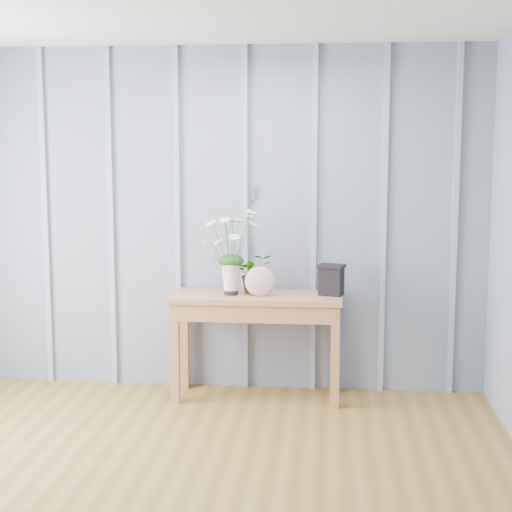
# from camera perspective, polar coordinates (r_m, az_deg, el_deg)

# --- Properties ---
(room_shell) EXTENTS (4.00, 4.50, 2.50)m
(room_shell) POSITION_cam_1_polar(r_m,az_deg,el_deg) (4.42, -6.03, 10.57)
(room_shell) COLOR gray
(room_shell) RESTS_ON ground
(sideboard) EXTENTS (1.20, 0.45, 0.75)m
(sideboard) POSITION_cam_1_polar(r_m,az_deg,el_deg) (5.55, 0.05, -3.96)
(sideboard) COLOR #A36945
(sideboard) RESTS_ON ground
(daisy_vase) EXTENTS (0.44, 0.33, 0.62)m
(daisy_vase) POSITION_cam_1_polar(r_m,az_deg,el_deg) (5.46, -1.84, 1.19)
(daisy_vase) COLOR black
(daisy_vase) RESTS_ON sideboard
(spider_plant) EXTENTS (0.32, 0.30, 0.28)m
(spider_plant) POSITION_cam_1_polar(r_m,az_deg,el_deg) (5.59, -0.14, -1.24)
(spider_plant) COLOR #133D11
(spider_plant) RESTS_ON sideboard
(felt_disc_vessel) EXTENTS (0.21, 0.07, 0.21)m
(felt_disc_vessel) POSITION_cam_1_polar(r_m,az_deg,el_deg) (5.44, 0.29, -1.87)
(felt_disc_vessel) COLOR #985B6E
(felt_disc_vessel) RESTS_ON sideboard
(carved_box) EXTENTS (0.21, 0.18, 0.22)m
(carved_box) POSITION_cam_1_polar(r_m,az_deg,el_deg) (5.50, 5.50, -1.71)
(carved_box) COLOR black
(carved_box) RESTS_ON sideboard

